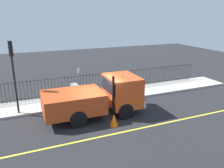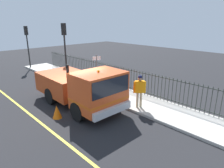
{
  "view_description": "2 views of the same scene",
  "coord_description": "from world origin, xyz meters",
  "views": [
    {
      "loc": [
        -11.98,
        4.18,
        5.97
      ],
      "look_at": [
        1.51,
        -1.51,
        1.43
      ],
      "focal_mm": 36.68,
      "sensor_mm": 36.0,
      "label": 1
    },
    {
      "loc": [
        -5.73,
        -8.72,
        4.64
      ],
      "look_at": [
        1.74,
        -0.97,
        1.21
      ],
      "focal_mm": 31.76,
      "sensor_mm": 36.0,
      "label": 2
    }
  ],
  "objects": [
    {
      "name": "ground_plane",
      "position": [
        0.0,
        0.0,
        0.0
      ],
      "size": [
        53.45,
        53.45,
        0.0
      ],
      "primitive_type": "plane",
      "color": "#232326",
      "rests_on": "ground"
    },
    {
      "name": "sidewalk_slab",
      "position": [
        2.93,
        0.0,
        0.07
      ],
      "size": [
        2.42,
        24.29,
        0.14
      ],
      "primitive_type": "cube",
      "color": "#B7B2A8",
      "rests_on": "ground"
    },
    {
      "name": "lane_marking",
      "position": [
        -2.33,
        0.0,
        0.0
      ],
      "size": [
        0.12,
        21.86,
        0.01
      ],
      "primitive_type": "cube",
      "color": "yellow",
      "rests_on": "ground"
    },
    {
      "name": "work_truck",
      "position": [
        0.22,
        -0.25,
        1.25
      ],
      "size": [
        2.56,
        5.95,
        2.66
      ],
      "rotation": [
        0.0,
        0.0,
        3.13
      ],
      "color": "#D84C1E",
      "rests_on": "ground"
    },
    {
      "name": "worker_standing",
      "position": [
        2.22,
        -2.59,
        1.25
      ],
      "size": [
        0.54,
        0.51,
        1.82
      ],
      "rotation": [
        0.0,
        0.0,
        2.41
      ],
      "color": "orange",
      "rests_on": "sidewalk_slab"
    },
    {
      "name": "iron_fence",
      "position": [
        4.0,
        -0.0,
        0.9
      ],
      "size": [
        0.04,
        20.69,
        1.51
      ],
      "color": "#2D332D",
      "rests_on": "sidewalk_slab"
    },
    {
      "name": "traffic_light_near",
      "position": [
        2.09,
        4.45,
        3.22
      ],
      "size": [
        0.33,
        0.25,
        4.35
      ],
      "rotation": [
        0.0,
        0.0,
        3.27
      ],
      "color": "black",
      "rests_on": "sidewalk_slab"
    },
    {
      "name": "traffic_light_mid",
      "position": [
        2.0,
        11.3,
        3.01
      ],
      "size": [
        0.31,
        0.22,
        4.04
      ],
      "rotation": [
        0.0,
        0.0,
        3.18
      ],
      "color": "black",
      "rests_on": "sidewalk_slab"
    },
    {
      "name": "utility_cabinet",
      "position": [
        3.3,
        0.62,
        0.65
      ],
      "size": [
        0.72,
        0.43,
        1.02
      ],
      "primitive_type": "cube",
      "color": "gray",
      "rests_on": "sidewalk_slab"
    },
    {
      "name": "traffic_cone",
      "position": [
        -1.49,
        -0.37,
        0.33
      ],
      "size": [
        0.46,
        0.46,
        0.66
      ],
      "primitive_type": "cone",
      "color": "orange",
      "rests_on": "ground"
    },
    {
      "name": "street_sign",
      "position": [
        1.97,
        0.63,
        1.7
      ],
      "size": [
        0.45,
        0.27,
        2.51
      ],
      "color": "#4C4C4C",
      "rests_on": "sidewalk_slab"
    }
  ]
}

